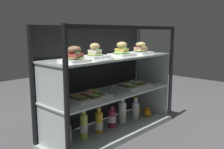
{
  "coord_description": "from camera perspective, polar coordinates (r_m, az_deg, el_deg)",
  "views": [
    {
      "loc": [
        -1.54,
        -1.43,
        0.89
      ],
      "look_at": [
        0.0,
        0.0,
        0.52
      ],
      "focal_mm": 40.08,
      "sensor_mm": 36.0,
      "label": 1
    }
  ],
  "objects": [
    {
      "name": "juice_bottle_back_left",
      "position": [
        2.37,
        2.36,
        -8.51
      ],
      "size": [
        0.07,
        0.07,
        0.25
      ],
      "color": "white",
      "rests_on": "case_base_deck"
    },
    {
      "name": "juice_bottle_front_middle",
      "position": [
        2.48,
        5.34,
        -8.03
      ],
      "size": [
        0.07,
        0.07,
        0.21
      ],
      "color": "silver",
      "rests_on": "case_base_deck"
    },
    {
      "name": "case_base_deck",
      "position": [
        2.27,
        0.0,
        -12.58
      ],
      "size": [
        1.3,
        0.44,
        0.04
      ],
      "primitive_type": "cube",
      "color": "#99A49E",
      "rests_on": "ground"
    },
    {
      "name": "juice_bottle_back_center",
      "position": [
        2.04,
        -6.43,
        -11.63
      ],
      "size": [
        0.06,
        0.06,
        0.24
      ],
      "color": "#B9DA4E",
      "rests_on": "case_base_deck"
    },
    {
      "name": "riser_lower_tier",
      "position": [
        2.21,
        0.0,
        -8.31
      ],
      "size": [
        1.23,
        0.37,
        0.31
      ],
      "color": "silver",
      "rests_on": "case_base_deck"
    },
    {
      "name": "case_frame",
      "position": [
        2.22,
        -2.27,
        0.05
      ],
      "size": [
        1.3,
        0.44,
        0.94
      ],
      "color": "black",
      "rests_on": "ground"
    },
    {
      "name": "shelf_upper_glass",
      "position": [
        2.11,
        0.0,
        3.9
      ],
      "size": [
        1.25,
        0.39,
        0.01
      ],
      "primitive_type": "cube",
      "color": "silver",
      "rests_on": "riser_upper_tier"
    },
    {
      "name": "orange_fruit_near_left_post",
      "position": [
        2.62,
        5.9,
        -8.22
      ],
      "size": [
        0.07,
        0.07,
        0.07
      ],
      "primitive_type": "sphere",
      "color": "orange",
      "rests_on": "case_base_deck"
    },
    {
      "name": "juice_bottle_back_right",
      "position": [
        1.97,
        -10.29,
        -13.3
      ],
      "size": [
        0.07,
        0.07,
        0.19
      ],
      "color": "white",
      "rests_on": "case_base_deck"
    },
    {
      "name": "riser_upper_tier",
      "position": [
        2.13,
        0.0,
        -0.2
      ],
      "size": [
        1.23,
        0.37,
        0.29
      ],
      "color": "silver",
      "rests_on": "shelf_lower_glass"
    },
    {
      "name": "orange_fruit_rolled_forward",
      "position": [
        2.55,
        8.09,
        -8.81
      ],
      "size": [
        0.07,
        0.07,
        0.07
      ],
      "primitive_type": "sphere",
      "color": "orange",
      "rests_on": "case_base_deck"
    },
    {
      "name": "open_sandwich_tray_far_left",
      "position": [
        2.37,
        4.69,
        -2.33
      ],
      "size": [
        0.34,
        0.25,
        0.06
      ],
      "color": "white",
      "rests_on": "shelf_lower_glass"
    },
    {
      "name": "plated_roll_sandwich_left_of_center",
      "position": [
        2.22,
        2.26,
        5.52
      ],
      "size": [
        0.19,
        0.19,
        0.12
      ],
      "color": "white",
      "rests_on": "shelf_upper_glass"
    },
    {
      "name": "plated_roll_sandwich_near_left_corner",
      "position": [
        2.43,
        6.56,
        5.74
      ],
      "size": [
        0.19,
        0.19,
        0.11
      ],
      "color": "white",
      "rests_on": "shelf_upper_glass"
    },
    {
      "name": "plated_roll_sandwich_right_of_center",
      "position": [
        2.04,
        -3.92,
        5.02
      ],
      "size": [
        0.19,
        0.19,
        0.12
      ],
      "color": "white",
      "rests_on": "shelf_upper_glass"
    },
    {
      "name": "shelf_lower_glass",
      "position": [
        2.17,
        0.0,
        -4.19
      ],
      "size": [
        1.25,
        0.39,
        0.01
      ],
      "primitive_type": "cube",
      "color": "silver",
      "rests_on": "riser_lower_tier"
    },
    {
      "name": "plated_roll_sandwich_far_right",
      "position": [
        1.79,
        -8.57,
        4.4
      ],
      "size": [
        0.18,
        0.18,
        0.11
      ],
      "color": "white",
      "rests_on": "shelf_upper_glass"
    },
    {
      "name": "open_sandwich_tray_left_of_center",
      "position": [
        1.98,
        -5.59,
        -4.8
      ],
      "size": [
        0.34,
        0.25,
        0.06
      ],
      "color": "white",
      "rests_on": "shelf_lower_glass"
    },
    {
      "name": "juice_bottle_tucked_behind",
      "position": [
        2.26,
        -0.02,
        -9.91
      ],
      "size": [
        0.07,
        0.07,
        0.2
      ],
      "color": "#932549",
      "rests_on": "case_base_deck"
    },
    {
      "name": "ground_plane",
      "position": [
        2.29,
        0.0,
        -13.32
      ],
      "size": [
        6.0,
        6.0,
        0.02
      ],
      "primitive_type": "cube",
      "color": "#464548",
      "rests_on": "ground"
    },
    {
      "name": "orange_fruit_beside_bottles",
      "position": [
        2.64,
        8.01,
        -8.12
      ],
      "size": [
        0.07,
        0.07,
        0.07
      ],
      "primitive_type": "sphere",
      "color": "orange",
      "rests_on": "case_base_deck"
    },
    {
      "name": "juice_bottle_front_fourth",
      "position": [
        2.14,
        -2.97,
        -10.98
      ],
      "size": [
        0.06,
        0.06,
        0.22
      ],
      "color": "gold",
      "rests_on": "case_base_deck"
    }
  ]
}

